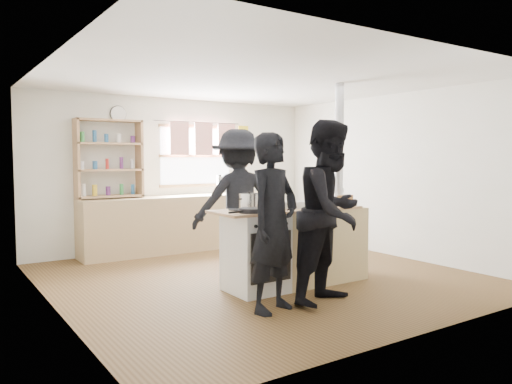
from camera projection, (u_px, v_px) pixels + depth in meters
The scene contains 14 objects.
ground at pixel (261, 277), 6.39m from camera, with size 5.00×5.00×0.01m, color brown.
back_counter at pixel (185, 223), 8.20m from camera, with size 3.40×0.55×0.90m, color tan.
shelving_unit at pixel (109, 158), 7.57m from camera, with size 1.00×0.28×1.20m.
thermos at pixel (220, 185), 8.53m from camera, with size 0.10×0.10×0.31m, color silver.
cooking_island at pixel (297, 246), 5.98m from camera, with size 1.97×0.64×0.93m.
skillet_greens at pixel (250, 210), 5.38m from camera, with size 0.30×0.30×0.05m.
roast_tray at pixel (292, 204), 5.90m from camera, with size 0.35×0.32×0.08m.
stockpot_stove at pixel (250, 201), 5.82m from camera, with size 0.25×0.25×0.20m.
stockpot_counter at pixel (317, 198), 6.12m from camera, with size 0.30×0.30×0.22m.
bread_board at pixel (345, 200), 6.32m from camera, with size 0.33×0.28×0.12m.
flue_heater at pixel (338, 223), 6.67m from camera, with size 0.35×0.35×2.50m.
person_near_left at pixel (274, 222), 4.92m from camera, with size 0.65×0.42×1.77m, color black.
person_near_right at pixel (331, 212), 5.21m from camera, with size 0.93×0.73×1.92m, color black.
person_far at pixel (238, 201), 6.59m from camera, with size 1.22×0.70×1.90m, color black.
Camera 1 is at (-3.55, -5.21, 1.53)m, focal length 35.00 mm.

